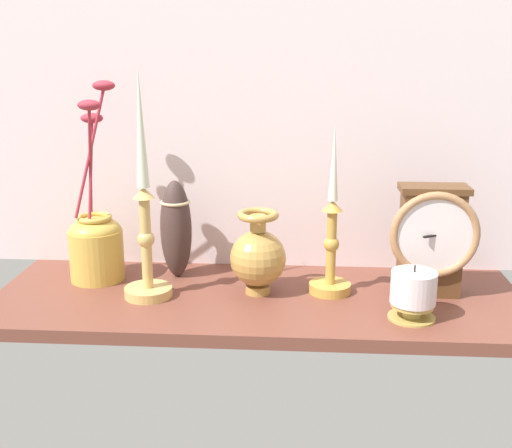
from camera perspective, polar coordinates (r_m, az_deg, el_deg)
ground_plane at (r=122.19cm, az=0.13°, el=-6.88°), size 100.00×36.00×2.40cm
back_wall at (r=132.03cm, az=0.68°, el=9.93°), size 120.00×2.00×65.00cm
mantel_clock at (r=122.74cm, az=15.41°, el=-1.27°), size 16.27×8.48×20.97cm
candlestick_tall_left at (r=120.90cm, az=6.74°, el=-1.94°), size 8.04×8.04×32.45cm
candlestick_tall_center at (r=118.44cm, az=-9.87°, el=-0.08°), size 9.01×9.01×42.44cm
brass_vase_bulbous at (r=120.31cm, az=0.31°, el=-2.87°), size 10.65×10.65×16.08cm
brass_vase_jar at (r=131.20cm, az=-14.10°, el=-1.40°), size 10.78×10.78×39.31cm
pillar_candle_front at (r=113.28cm, az=13.85°, el=-6.05°), size 8.19×8.19×9.73cm
tall_ceramic_vase at (r=129.40cm, az=-7.16°, el=-0.40°), size 6.32×6.32×20.00cm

